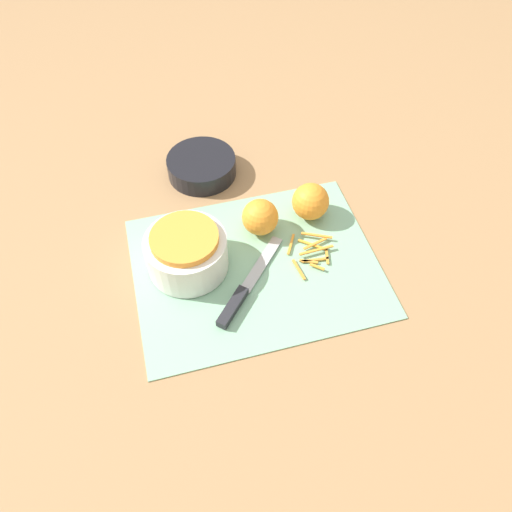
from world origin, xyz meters
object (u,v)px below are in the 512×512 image
(bowl_speckled, at_px, (187,251))
(bowl_dark, at_px, (202,166))
(knife, at_px, (240,295))
(orange_left, at_px, (260,217))
(orange_right, at_px, (311,202))

(bowl_speckled, distance_m, bowl_dark, 0.27)
(knife, relative_size, orange_left, 2.53)
(knife, xyz_separation_m, orange_right, (0.19, 0.17, 0.03))
(knife, xyz_separation_m, orange_left, (0.08, 0.15, 0.03))
(bowl_speckled, height_order, bowl_dark, bowl_speckled)
(knife, bearing_deg, bowl_dark, 42.37)
(bowl_speckled, distance_m, orange_left, 0.17)
(orange_right, bearing_deg, knife, -139.01)
(bowl_dark, height_order, orange_right, orange_right)
(knife, distance_m, orange_right, 0.26)
(bowl_speckled, xyz_separation_m, orange_left, (0.16, 0.05, -0.01))
(bowl_speckled, relative_size, orange_left, 2.09)
(orange_left, height_order, orange_right, orange_right)
(bowl_speckled, height_order, knife, bowl_speckled)
(knife, bearing_deg, bowl_speckled, 80.99)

